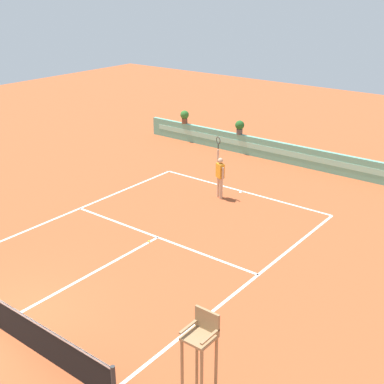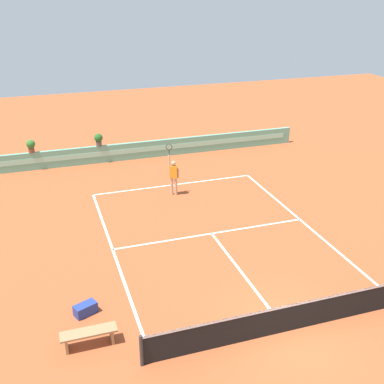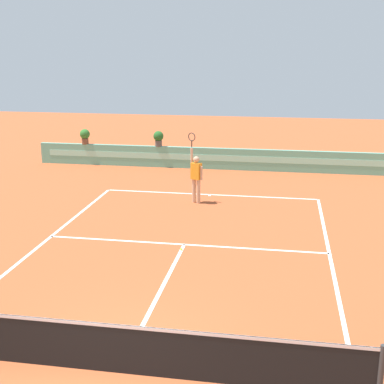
# 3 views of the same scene
# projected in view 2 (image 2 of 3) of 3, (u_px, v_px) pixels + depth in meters

# --- Properties ---
(ground_plane) EXTENTS (60.00, 60.00, 0.00)m
(ground_plane) POSITION_uv_depth(u_px,v_px,m) (215.00, 238.00, 19.64)
(ground_plane) COLOR #A84C28
(court_lines) EXTENTS (8.32, 11.94, 0.01)m
(court_lines) POSITION_uv_depth(u_px,v_px,m) (209.00, 230.00, 20.27)
(court_lines) COLOR white
(court_lines) RESTS_ON ground
(net) EXTENTS (8.92, 0.10, 1.00)m
(net) POSITION_uv_depth(u_px,v_px,m) (288.00, 317.00, 14.22)
(net) COLOR #333333
(net) RESTS_ON ground
(back_wall_barrier) EXTENTS (18.00, 0.21, 1.00)m
(back_wall_barrier) POSITION_uv_depth(u_px,v_px,m) (152.00, 149.00, 28.47)
(back_wall_barrier) COLOR #60A88E
(back_wall_barrier) RESTS_ON ground
(bench_courtside) EXTENTS (1.60, 0.44, 0.51)m
(bench_courtside) POSITION_uv_depth(u_px,v_px,m) (89.00, 335.00, 13.71)
(bench_courtside) COLOR #99754C
(bench_courtside) RESTS_ON ground
(gear_bag) EXTENTS (0.78, 0.60, 0.36)m
(gear_bag) POSITION_uv_depth(u_px,v_px,m) (85.00, 309.00, 15.11)
(gear_bag) COLOR navy
(gear_bag) RESTS_ON ground
(tennis_player) EXTENTS (0.57, 0.35, 2.58)m
(tennis_player) POSITION_uv_depth(u_px,v_px,m) (174.00, 175.00, 23.22)
(tennis_player) COLOR tan
(tennis_player) RESTS_ON ground
(tennis_ball_near_baseline) EXTENTS (0.07, 0.07, 0.07)m
(tennis_ball_near_baseline) POSITION_uv_depth(u_px,v_px,m) (216.00, 238.00, 19.58)
(tennis_ball_near_baseline) COLOR #CCE033
(tennis_ball_near_baseline) RESTS_ON ground
(potted_plant_left) EXTENTS (0.48, 0.48, 0.72)m
(potted_plant_left) POSITION_uv_depth(u_px,v_px,m) (98.00, 139.00, 27.22)
(potted_plant_left) COLOR #514C47
(potted_plant_left) RESTS_ON back_wall_barrier
(potted_plant_far_left) EXTENTS (0.48, 0.48, 0.72)m
(potted_plant_far_left) POSITION_uv_depth(u_px,v_px,m) (31.00, 145.00, 26.17)
(potted_plant_far_left) COLOR brown
(potted_plant_far_left) RESTS_ON back_wall_barrier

